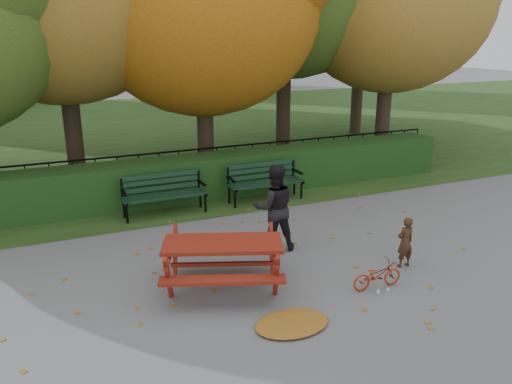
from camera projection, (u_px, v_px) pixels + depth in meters
name	position (u px, v px, depth m)	size (l,w,h in m)	color
ground	(297.00, 273.00, 8.20)	(90.00, 90.00, 0.00)	slate
grass_strip	(135.00, 131.00, 20.42)	(90.00, 90.00, 0.00)	#203411
building_right	(208.00, 0.00, 33.92)	(9.00, 6.00, 12.00)	#A2917F
hedge	(209.00, 176.00, 11.98)	(13.00, 0.90, 1.00)	black
iron_fence	(199.00, 167.00, 12.67)	(14.00, 0.04, 1.02)	black
bench_left	(163.00, 191.00, 10.78)	(1.80, 0.57, 0.88)	black
bench_right	(264.00, 179.00, 11.70)	(1.80, 0.57, 0.88)	black
picnic_table	(223.00, 252.00, 7.55)	(2.19, 1.99, 0.87)	#660F0A
leaf_pile	(292.00, 323.00, 6.71)	(1.05, 0.72, 0.07)	brown
leaf_scatter	(289.00, 265.00, 8.47)	(9.00, 5.70, 0.01)	brown
child	(405.00, 242.00, 8.32)	(0.32, 0.21, 0.88)	#392212
adult	(274.00, 208.00, 8.91)	(0.77, 0.60, 1.59)	black
bicycle	(377.00, 275.00, 7.66)	(0.29, 0.84, 0.44)	#972B0D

